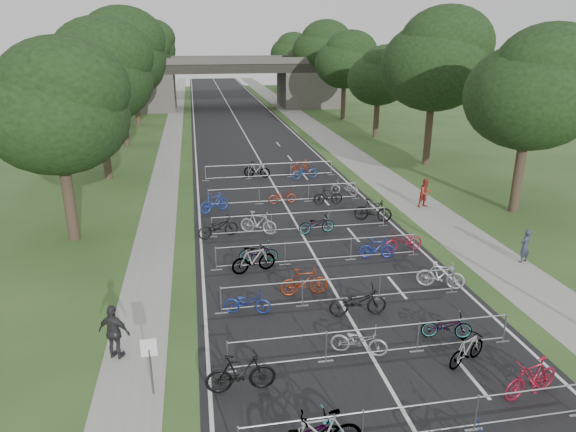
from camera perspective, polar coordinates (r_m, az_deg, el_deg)
name	(u,v)px	position (r m, az deg, el deg)	size (l,w,h in m)	color
road	(239,125)	(60.75, -5.42, 10.06)	(11.00, 140.00, 0.01)	black
sidewalk_right	(307,123)	(61.95, 2.09, 10.31)	(3.00, 140.00, 0.01)	gray
sidewalk_left	(174,127)	(60.57, -12.60, 9.66)	(2.00, 140.00, 0.01)	gray
lane_markings	(239,125)	(60.75, -5.42, 10.06)	(0.12, 140.00, 0.00)	silver
overpass_bridge	(229,83)	(75.18, -6.59, 14.51)	(31.00, 8.00, 7.05)	#46453F
park_sign	(150,356)	(15.39, -15.11, -14.82)	(0.45, 0.06, 1.83)	#4C4C51
tree_left_0	(58,110)	(26.61, -24.22, 10.68)	(6.72, 6.72, 10.25)	#33261C
tree_right_0	(534,91)	(31.64, 25.65, 12.42)	(7.17, 7.17, 10.93)	#33261C
tree_left_1	(98,74)	(38.25, -20.36, 14.56)	(7.56, 7.56, 11.53)	#33261C
tree_right_1	(437,62)	(41.91, 16.17, 16.13)	(8.18, 8.18, 12.47)	#33261C
tree_left_2	(119,55)	(50.08, -18.27, 16.59)	(8.40, 8.40, 12.81)	#33261C
tree_right_2	(380,77)	(53.06, 10.18, 14.98)	(6.16, 6.16, 9.39)	#33261C
tree_left_3	(134,67)	(62.06, -16.72, 15.59)	(6.72, 6.72, 10.25)	#33261C
tree_right_3	(346,61)	(64.38, 6.42, 16.75)	(7.17, 7.17, 10.93)	#33261C
tree_left_4	(142,55)	(73.97, -15.87, 16.79)	(7.56, 7.56, 11.53)	#33261C
tree_right_4	(322,50)	(75.93, 3.76, 17.94)	(8.18, 8.18, 12.47)	#33261C
tree_left_5	(148,47)	(85.91, -15.24, 17.65)	(8.40, 8.40, 12.81)	#33261C
tree_right_5	(304,61)	(87.68, 1.76, 16.88)	(6.16, 6.16, 9.39)	#33261C
tree_left_6	(154,55)	(97.92, -14.64, 16.88)	(6.72, 6.72, 10.25)	#33261C
tree_right_6	(290,52)	(99.40, 0.25, 17.74)	(7.17, 7.17, 10.93)	#33261C
barrier_row_0	(420,421)	(14.37, 14.49, -21.18)	(9.70, 0.08, 1.10)	#989B9F
barrier_row_1	(373,342)	(17.01, 9.41, -13.65)	(9.70, 0.08, 1.10)	#989B9F
barrier_row_2	(342,290)	(19.96, 5.97, -8.18)	(9.70, 0.08, 1.10)	#989B9F
barrier_row_3	(318,251)	(23.27, 3.39, -3.95)	(9.70, 0.08, 1.10)	#989B9F
barrier_row_4	(300,222)	(26.90, 1.39, -0.63)	(9.70, 0.08, 1.10)	#989B9F
barrier_row_5	(284,194)	(31.56, -0.45, 2.42)	(9.70, 0.08, 1.10)	#989B9F
barrier_row_6	(270,171)	(37.27, -2.05, 5.07)	(9.70, 0.08, 1.10)	#989B9F
bike_3	(531,378)	(16.71, 25.43, -15.97)	(0.56, 1.98, 1.19)	maroon
bike_4	(241,373)	(15.44, -5.29, -16.99)	(0.58, 2.04, 1.23)	black
bike_5	(359,341)	(17.12, 7.90, -13.58)	(0.65, 1.85, 0.97)	gray
bike_6	(467,350)	(17.42, 19.27, -13.85)	(0.48, 1.70, 1.02)	#989B9F
bike_7	(447,326)	(18.58, 17.20, -11.61)	(0.60, 1.71, 0.90)	#989B9F
bike_8	(247,302)	(19.25, -4.53, -9.53)	(0.61, 1.75, 0.92)	navy
bike_9	(304,282)	(20.39, 1.81, -7.34)	(0.55, 1.94, 1.16)	maroon
bike_10	(358,302)	(19.19, 7.77, -9.41)	(0.75, 2.14, 1.12)	black
bike_11	(441,275)	(21.84, 16.60, -6.32)	(0.54, 1.92, 1.15)	#A6A5AC
bike_12	(254,259)	(22.33, -3.84, -4.84)	(0.57, 2.00, 1.20)	#989B9F
bike_13	(258,253)	(23.35, -3.32, -4.08)	(0.62, 1.77, 0.93)	#989B9F
bike_14	(377,248)	(24.05, 9.85, -3.54)	(0.47, 1.66, 1.00)	navy
bike_15	(404,241)	(25.03, 12.73, -2.76)	(0.69, 1.98, 1.04)	maroon
bike_16	(218,227)	(26.33, -7.78, -1.24)	(0.74, 2.12, 1.11)	black
bike_17	(258,223)	(26.61, -3.32, -0.76)	(0.57, 2.00, 1.20)	#99989F
bike_18	(316,224)	(26.70, 3.18, -0.92)	(0.67, 1.91, 1.00)	#989B9F
bike_19	(373,210)	(28.80, 9.44, 0.64)	(0.59, 2.07, 1.25)	black
bike_20	(214,203)	(30.19, -8.19, 1.47)	(0.53, 1.89, 1.14)	#1C379D
bike_21	(282,196)	(31.47, -0.64, 2.20)	(0.60, 1.72, 0.90)	maroon
bike_22	(328,196)	(31.39, 4.47, 2.25)	(0.50, 1.77, 1.07)	black
bike_23	(344,188)	(33.40, 6.29, 3.14)	(0.63, 1.80, 0.95)	#919298
bike_25	(257,170)	(37.41, -3.48, 5.15)	(0.54, 1.93, 1.16)	#989B9F
bike_26	(305,172)	(37.02, 1.86, 4.95)	(0.70, 2.02, 1.06)	navy
bike_27	(301,166)	(38.59, 1.50, 5.53)	(0.49, 1.72, 1.04)	maroon
pedestrian_a	(525,246)	(25.54, 24.84, -3.05)	(0.57, 0.38, 1.57)	#2B2F41
pedestrian_b	(425,193)	(31.75, 15.02, 2.47)	(0.85, 0.66, 1.74)	maroon
pedestrian_c	(114,332)	(17.45, -18.73, -12.15)	(1.08, 0.45, 1.84)	#29292C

